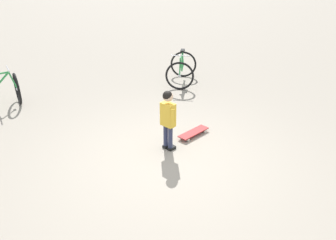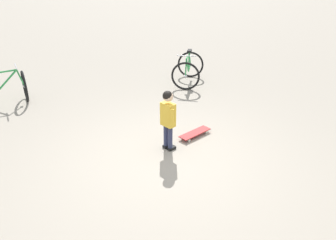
# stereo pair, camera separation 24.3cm
# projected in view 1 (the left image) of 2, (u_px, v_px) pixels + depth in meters

# --- Properties ---
(ground_plane) EXTENTS (50.00, 50.00, 0.00)m
(ground_plane) POSITION_uv_depth(u_px,v_px,m) (166.00, 161.00, 5.34)
(ground_plane) COLOR #9E9384
(child_person) EXTENTS (0.27, 0.40, 1.06)m
(child_person) POSITION_uv_depth(u_px,v_px,m) (168.00, 114.00, 5.40)
(child_person) COLOR #2D3351
(child_person) RESTS_ON ground
(skateboard) EXTENTS (0.62, 0.58, 0.07)m
(skateboard) POSITION_uv_depth(u_px,v_px,m) (194.00, 132.00, 6.10)
(skateboard) COLOR #B22D2D
(skateboard) RESTS_ON ground
(bicycle_mid) EXTENTS (0.89, 1.18, 0.85)m
(bicycle_mid) POSITION_uv_depth(u_px,v_px,m) (182.00, 69.00, 8.57)
(bicycle_mid) COLOR black
(bicycle_mid) RESTS_ON ground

